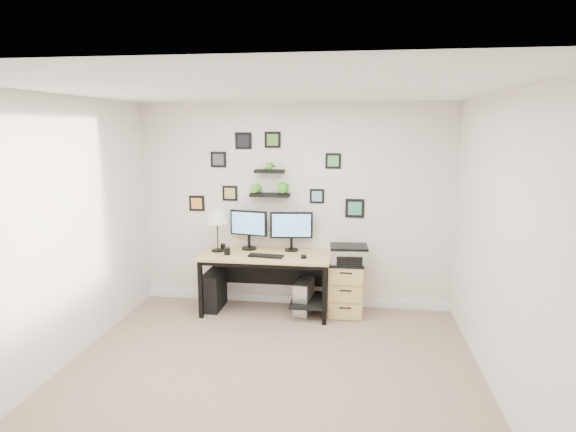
% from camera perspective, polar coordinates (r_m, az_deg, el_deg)
% --- Properties ---
extents(room, '(4.00, 4.00, 4.00)m').
position_cam_1_polar(room, '(6.46, 0.69, -9.84)').
color(room, tan).
rests_on(room, ground).
extents(desk, '(1.60, 0.70, 0.75)m').
position_cam_1_polar(desk, '(6.02, -2.25, -5.61)').
color(desk, tan).
rests_on(desk, ground).
extents(monitor_left, '(0.49, 0.23, 0.50)m').
position_cam_1_polar(monitor_left, '(6.14, -4.69, -1.28)').
color(monitor_left, black).
rests_on(monitor_left, desk).
extents(monitor_right, '(0.54, 0.19, 0.50)m').
position_cam_1_polar(monitor_right, '(6.05, 0.41, -1.42)').
color(monitor_right, black).
rests_on(monitor_right, desk).
extents(keyboard, '(0.44, 0.18, 0.02)m').
position_cam_1_polar(keyboard, '(5.84, -2.62, -4.75)').
color(keyboard, black).
rests_on(keyboard, desk).
extents(mouse, '(0.08, 0.11, 0.03)m').
position_cam_1_polar(mouse, '(5.79, 1.86, -4.84)').
color(mouse, black).
rests_on(mouse, desk).
extents(table_lamp, '(0.27, 0.27, 0.54)m').
position_cam_1_polar(table_lamp, '(6.07, -8.40, -0.15)').
color(table_lamp, black).
rests_on(table_lamp, desk).
extents(mug, '(0.08, 0.08, 0.09)m').
position_cam_1_polar(mug, '(5.97, -7.23, -4.16)').
color(mug, black).
rests_on(mug, desk).
extents(pen_cup, '(0.06, 0.06, 0.08)m').
position_cam_1_polar(pen_cup, '(6.20, -7.72, -3.65)').
color(pen_cup, black).
rests_on(pen_cup, desk).
extents(pc_tower_black, '(0.22, 0.48, 0.47)m').
position_cam_1_polar(pc_tower_black, '(6.30, -8.76, -8.69)').
color(pc_tower_black, black).
rests_on(pc_tower_black, ground).
extents(pc_tower_grey, '(0.24, 0.44, 0.41)m').
position_cam_1_polar(pc_tower_grey, '(6.09, 1.88, -9.56)').
color(pc_tower_grey, gray).
rests_on(pc_tower_grey, ground).
extents(file_cabinet, '(0.43, 0.53, 0.67)m').
position_cam_1_polar(file_cabinet, '(6.07, 6.87, -8.41)').
color(file_cabinet, tan).
rests_on(file_cabinet, ground).
extents(printer, '(0.47, 0.39, 0.20)m').
position_cam_1_polar(printer, '(5.92, 7.20, -4.48)').
color(printer, silver).
rests_on(printer, file_cabinet).
extents(wall_decor, '(2.28, 0.18, 1.07)m').
position_cam_1_polar(wall_decor, '(6.08, -2.03, 4.39)').
color(wall_decor, black).
rests_on(wall_decor, ground).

